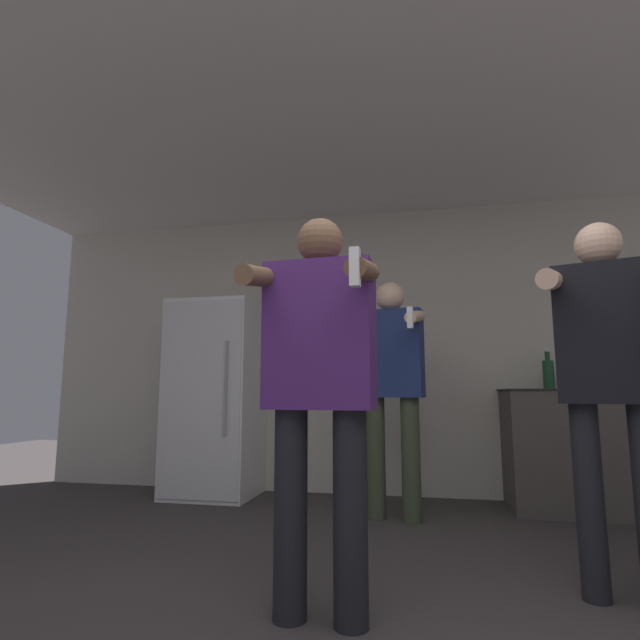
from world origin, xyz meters
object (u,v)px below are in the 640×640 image
at_px(bottle_short_whiskey, 572,375).
at_px(person_woman_foreground, 320,378).
at_px(refrigerator, 216,397).
at_px(bottle_amber_bourbon, 606,372).
at_px(person_spectator_back, 391,376).
at_px(bottle_brown_liquor, 548,373).
at_px(person_man_side, 608,364).

height_order(bottle_short_whiskey, person_woman_foreground, person_woman_foreground).
xyz_separation_m(refrigerator, bottle_amber_bourbon, (3.20, 0.09, 0.20)).
xyz_separation_m(bottle_amber_bourbon, bottle_short_whiskey, (-0.24, -0.00, -0.02)).
distance_m(refrigerator, person_spectator_back, 1.66).
relative_size(bottle_brown_liquor, person_spectator_back, 0.19).
relative_size(bottle_short_whiskey, person_woman_foreground, 0.17).
xyz_separation_m(bottle_short_whiskey, person_man_side, (-0.34, -1.83, -0.01)).
height_order(bottle_short_whiskey, person_man_side, person_man_side).
xyz_separation_m(bottle_amber_bourbon, person_woman_foreground, (-1.81, -2.24, -0.10)).
relative_size(bottle_amber_bourbon, bottle_short_whiskey, 1.22).
relative_size(bottle_brown_liquor, person_woman_foreground, 0.20).
xyz_separation_m(refrigerator, bottle_short_whiskey, (2.96, 0.09, 0.18)).
distance_m(bottle_amber_bourbon, bottle_brown_liquor, 0.42).
distance_m(bottle_amber_bourbon, person_woman_foreground, 2.88).
bearing_deg(refrigerator, person_man_side, -33.67).
bearing_deg(bottle_brown_liquor, person_spectator_back, -153.74).
relative_size(bottle_amber_bourbon, person_woman_foreground, 0.20).
xyz_separation_m(refrigerator, person_woman_foreground, (1.39, -2.15, 0.10)).
height_order(bottle_amber_bourbon, person_man_side, person_man_side).
distance_m(bottle_short_whiskey, person_spectator_back, 1.50).
relative_size(bottle_brown_liquor, person_man_side, 0.19).
xyz_separation_m(person_woman_foreground, person_spectator_back, (0.19, 1.65, 0.06)).
bearing_deg(bottle_short_whiskey, bottle_amber_bourbon, 0.00).
distance_m(bottle_brown_liquor, person_spectator_back, 1.34).
xyz_separation_m(bottle_amber_bourbon, person_man_side, (-0.58, -1.83, -0.03)).
relative_size(person_woman_foreground, person_spectator_back, 0.96).
bearing_deg(refrigerator, bottle_short_whiskey, 1.71).
bearing_deg(person_spectator_back, refrigerator, 162.29).
relative_size(bottle_short_whiskey, person_man_side, 0.16).
xyz_separation_m(bottle_amber_bourbon, bottle_brown_liquor, (-0.42, -0.00, -0.00)).
bearing_deg(bottle_short_whiskey, person_man_side, -100.53).
height_order(bottle_brown_liquor, person_spectator_back, person_spectator_back).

